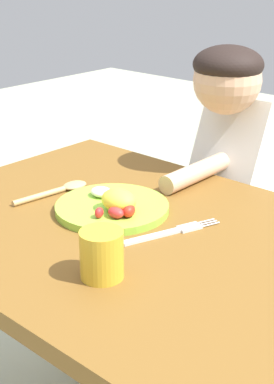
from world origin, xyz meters
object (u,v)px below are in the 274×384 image
object	(u,v)px
drinking_cup	(102,254)
person	(234,218)
plate	(113,206)
fork	(170,232)
spoon	(62,189)

from	to	relation	value
drinking_cup	person	distance (m)	0.70
plate	fork	bearing A→B (deg)	1.27
fork	spoon	xyz separation A→B (m)	(-0.32, 0.00, 0.00)
plate	person	xyz separation A→B (m)	(0.02, 0.45, -0.18)
spoon	fork	bearing A→B (deg)	-82.75
person	plate	bearing A→B (deg)	87.32
fork	drinking_cup	bearing A→B (deg)	-155.58
fork	person	xyz separation A→B (m)	(-0.13, 0.45, -0.17)
plate	drinking_cup	size ratio (longest dim) A/B	2.85
plate	drinking_cup	bearing A→B (deg)	-49.98
plate	spoon	bearing A→B (deg)	178.73
spoon	person	bearing A→B (deg)	-15.54
fork	spoon	bearing A→B (deg)	109.78
spoon	person	distance (m)	0.52
drinking_cup	spoon	bearing A→B (deg)	148.72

